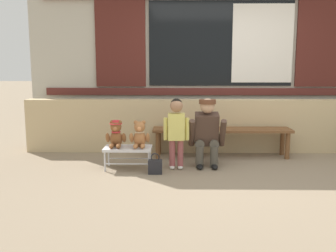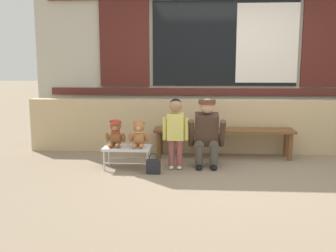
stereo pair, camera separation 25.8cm
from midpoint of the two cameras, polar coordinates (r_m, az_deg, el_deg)
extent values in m
plane|color=#84725B|center=(4.90, 8.54, -7.49)|extent=(60.00, 60.00, 0.00)
cube|color=tan|center=(6.19, 6.92, 0.05)|extent=(6.32, 0.25, 0.85)
cube|color=#B7B2A3|center=(6.65, 6.69, 13.03)|extent=(6.45, 0.20, 3.71)
cube|color=#56231E|center=(6.53, 6.65, 5.16)|extent=(5.94, 0.04, 0.12)
cube|color=black|center=(6.53, 6.77, 12.18)|extent=(2.40, 0.03, 1.40)
cube|color=silver|center=(6.62, 12.92, 11.97)|extent=(1.01, 0.02, 1.29)
cube|color=#4C1E19|center=(6.57, -8.29, 12.13)|extent=(0.84, 0.05, 1.43)
cube|color=#4C1E19|center=(6.89, 21.11, 11.48)|extent=(0.84, 0.05, 1.43)
cube|color=brown|center=(5.69, 6.96, -0.80)|extent=(2.10, 0.11, 0.04)
cube|color=brown|center=(5.83, 6.81, -0.56)|extent=(2.10, 0.11, 0.04)
cube|color=brown|center=(5.97, 6.68, -0.33)|extent=(2.10, 0.11, 0.04)
cylinder|color=brown|center=(5.71, -2.82, -2.95)|extent=(0.07, 0.07, 0.40)
cylinder|color=brown|center=(5.99, -2.65, -2.39)|extent=(0.07, 0.07, 0.40)
cylinder|color=brown|center=(5.91, 16.32, -2.90)|extent=(0.07, 0.07, 0.40)
cylinder|color=brown|center=(6.18, 15.64, -2.37)|extent=(0.07, 0.07, 0.40)
cube|color=silver|center=(5.17, -7.46, -3.36)|extent=(0.64, 0.36, 0.04)
cylinder|color=silver|center=(5.11, -10.90, -5.32)|extent=(0.02, 0.02, 0.26)
cylinder|color=silver|center=(5.40, -10.25, -4.53)|extent=(0.02, 0.02, 0.26)
cylinder|color=silver|center=(5.03, -4.39, -5.43)|extent=(0.02, 0.02, 0.26)
cylinder|color=silver|center=(5.32, -4.09, -4.62)|extent=(0.02, 0.02, 0.26)
cylinder|color=silver|center=(5.07, -7.66, -5.68)|extent=(0.58, 0.02, 0.02)
cylinder|color=silver|center=(5.36, -7.19, -4.86)|extent=(0.58, 0.02, 0.02)
ellipsoid|color=brown|center=(5.19, -9.20, -1.91)|extent=(0.17, 0.14, 0.22)
sphere|color=brown|center=(5.15, -9.27, -0.12)|extent=(0.15, 0.15, 0.15)
sphere|color=#AE6E42|center=(5.10, -9.37, -0.34)|extent=(0.06, 0.06, 0.06)
sphere|color=brown|center=(5.16, -9.84, 0.54)|extent=(0.06, 0.06, 0.06)
ellipsoid|color=brown|center=(5.18, -10.46, -1.74)|extent=(0.06, 0.11, 0.16)
ellipsoid|color=brown|center=(5.10, -9.93, -2.98)|extent=(0.06, 0.15, 0.06)
sphere|color=brown|center=(5.14, -8.69, 0.54)|extent=(0.06, 0.06, 0.06)
ellipsoid|color=brown|center=(5.14, -8.06, -1.76)|extent=(0.06, 0.11, 0.16)
ellipsoid|color=brown|center=(5.09, -8.89, -2.99)|extent=(0.06, 0.15, 0.06)
torus|color=red|center=(5.17, -9.24, -0.89)|extent=(0.13, 0.13, 0.02)
cylinder|color=red|center=(5.15, -9.27, 0.35)|extent=(0.17, 0.17, 0.01)
cylinder|color=red|center=(5.15, -9.28, 0.59)|extent=(0.10, 0.10, 0.04)
ellipsoid|color=#A86B3D|center=(5.14, -5.69, -1.94)|extent=(0.17, 0.14, 0.22)
sphere|color=#A86B3D|center=(5.11, -5.73, -0.13)|extent=(0.15, 0.15, 0.15)
sphere|color=#E1955B|center=(5.06, -5.80, -0.36)|extent=(0.06, 0.06, 0.06)
sphere|color=#A86B3D|center=(5.11, -6.31, 0.54)|extent=(0.06, 0.06, 0.06)
ellipsoid|color=#A86B3D|center=(5.13, -6.96, -1.77)|extent=(0.06, 0.11, 0.16)
ellipsoid|color=#A86B3D|center=(5.05, -6.36, -3.02)|extent=(0.06, 0.15, 0.06)
sphere|color=#A86B3D|center=(5.10, -5.14, 0.54)|extent=(0.06, 0.06, 0.06)
ellipsoid|color=#A86B3D|center=(5.10, -4.51, -1.79)|extent=(0.06, 0.11, 0.16)
ellipsoid|color=#A86B3D|center=(5.04, -5.30, -3.03)|extent=(0.06, 0.15, 0.06)
torus|color=beige|center=(5.12, -5.71, -0.90)|extent=(0.13, 0.13, 0.02)
cylinder|color=#994C4C|center=(5.14, -0.80, -4.08)|extent=(0.08, 0.08, 0.36)
ellipsoid|color=silver|center=(5.17, -0.80, -6.23)|extent=(0.07, 0.12, 0.05)
cylinder|color=#994C4C|center=(5.14, 0.43, -4.08)|extent=(0.08, 0.08, 0.36)
ellipsoid|color=silver|center=(5.16, 0.42, -6.24)|extent=(0.07, 0.12, 0.05)
cube|color=#DBD166|center=(5.07, -0.19, -0.11)|extent=(0.22, 0.15, 0.36)
cylinder|color=#DBD166|center=(5.08, -1.82, -0.44)|extent=(0.06, 0.06, 0.30)
cylinder|color=#DBD166|center=(5.07, 1.45, -0.45)|extent=(0.06, 0.06, 0.30)
sphere|color=#9E7051|center=(5.03, -0.19, 3.04)|extent=(0.17, 0.17, 0.17)
sphere|color=black|center=(5.04, -0.19, 3.28)|extent=(0.16, 0.16, 0.16)
cylinder|color=#4C473D|center=(5.23, 3.35, -4.64)|extent=(0.11, 0.11, 0.30)
cylinder|color=#4C473D|center=(5.33, 3.31, -2.51)|extent=(0.13, 0.32, 0.13)
ellipsoid|color=black|center=(5.18, 3.38, -6.14)|extent=(0.09, 0.20, 0.06)
cylinder|color=#4C473D|center=(5.24, 5.54, -4.64)|extent=(0.11, 0.11, 0.30)
cylinder|color=#4C473D|center=(5.34, 5.45, -2.51)|extent=(0.13, 0.32, 0.13)
ellipsoid|color=black|center=(5.19, 5.59, -6.13)|extent=(0.09, 0.20, 0.06)
cube|color=#473328|center=(5.27, 4.43, -0.44)|extent=(0.32, 0.30, 0.47)
cylinder|color=#473328|center=(5.17, 2.16, -1.06)|extent=(0.08, 0.28, 0.40)
cylinder|color=#473328|center=(5.19, 6.80, -1.07)|extent=(0.08, 0.28, 0.40)
sphere|color=tan|center=(5.16, 4.52, 3.05)|extent=(0.20, 0.20, 0.20)
cylinder|color=brown|center=(5.15, 4.52, 3.66)|extent=(0.23, 0.23, 0.06)
cube|color=brown|center=(5.40, 6.37, -1.76)|extent=(0.10, 0.22, 0.16)
cube|color=#232328|center=(4.95, -3.45, -6.16)|extent=(0.18, 0.11, 0.18)
torus|color=#232328|center=(4.92, -3.46, -4.75)|extent=(0.11, 0.01, 0.11)
camera|label=1|loc=(0.13, -91.39, -0.22)|focal=40.58mm
camera|label=2|loc=(0.13, 88.61, 0.22)|focal=40.58mm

